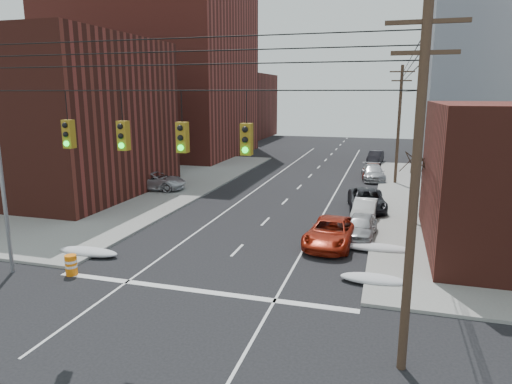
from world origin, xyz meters
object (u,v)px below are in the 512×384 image
Objects in this scene: construction_barrel at (71,265)px; parked_car_d at (373,173)px; parked_car_f at (375,157)px; parked_car_a at (361,227)px; lot_car_c at (59,182)px; parked_car_c at (367,200)px; lot_car_a at (135,179)px; red_pickup at (332,232)px; lot_car_b at (154,181)px; lot_car_d at (101,174)px; parked_car_b at (365,210)px; parked_car_e at (372,171)px.

parked_car_d is at bearing 66.02° from construction_barrel.
parked_car_a is at bearing -83.95° from parked_car_f.
construction_barrel is at bearing -101.66° from parked_car_f.
parked_car_a is 0.83× the size of parked_car_d.
lot_car_c is 4.82× the size of construction_barrel.
lot_car_a is at bearing 165.06° from parked_car_c.
red_pickup is 25.93m from lot_car_c.
lot_car_b is at bearing 157.65° from parked_car_a.
lot_car_d is at bearing -23.84° from lot_car_c.
parked_car_e is at bearing 93.22° from parked_car_b.
parked_car_c is (0.00, 2.66, 0.08)m from parked_car_b.
parked_car_c is 21.16m from lot_car_a.
construction_barrel is at bearing -130.15° from parked_car_b.
parked_car_d is (1.52, 21.12, -0.01)m from red_pickup.
parked_car_d is 1.12m from parked_car_e.
parked_car_f is 32.29m from lot_car_d.
parked_car_c is at bearing 92.80° from parked_car_b.
lot_car_a is at bearing -69.43° from lot_car_c.
lot_car_a is 1.02× the size of lot_car_d.
parked_car_e is 32.71m from construction_barrel.
construction_barrel is (-11.38, -7.87, -0.25)m from red_pickup.
parked_car_d is 21.35m from lot_car_b.
red_pickup reaches higher than lot_car_d.
parked_car_f reaches higher than lot_car_d.
lot_car_a is at bearing 157.89° from parked_car_a.
parked_car_c is at bearing -102.28° from lot_car_b.
lot_car_b reaches higher than lot_car_c.
parked_car_e is at bearing 67.00° from construction_barrel.
parked_car_a is 26.96m from lot_car_c.
lot_car_d is 24.05m from construction_barrel.
parked_car_c is 0.98× the size of lot_car_b.
parked_car_c is at bearing -102.29° from lot_car_c.
parked_car_e is 10.50m from parked_car_f.
parked_car_d is (0.00, 12.48, -0.03)m from parked_car_c.
lot_car_b is (-18.43, 4.35, 0.24)m from parked_car_b.
parked_car_c reaches higher than parked_car_e.
red_pickup is at bearing -101.47° from parked_car_b.
parked_car_e is 1.00× the size of parked_car_f.
lot_car_a is (-19.45, 11.43, 0.03)m from red_pickup.
lot_car_a is 6.44m from lot_car_c.
parked_car_a is 20.36m from lot_car_b.
construction_barrel is at bearing -153.69° from lot_car_c.
parked_car_b is 2.66m from parked_car_c.
parked_car_d is at bearing 90.85° from red_pickup.
lot_car_c is at bearing -130.50° from parked_car_f.
parked_car_b is 15.14m from parked_car_d.
parked_car_f is (-0.04, 10.50, -0.02)m from parked_car_e.
parked_car_b is 1.10× the size of lot_car_d.
red_pickup is 0.96× the size of lot_car_b.
parked_car_d reaches higher than parked_car_a.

